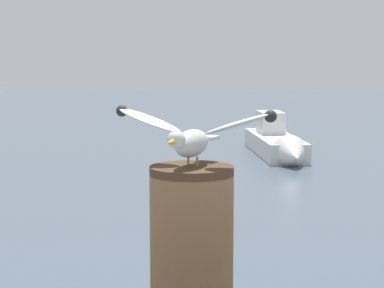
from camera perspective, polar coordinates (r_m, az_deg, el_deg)
mooring_post at (r=2.60m, az=-0.03°, el=-11.66°), size 0.31×0.31×0.90m
seagull at (r=2.47m, az=-0.06°, el=0.79°), size 0.60×0.38×0.21m
boat_white at (r=20.21m, az=7.17°, el=0.01°), size 1.50×5.25×1.42m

